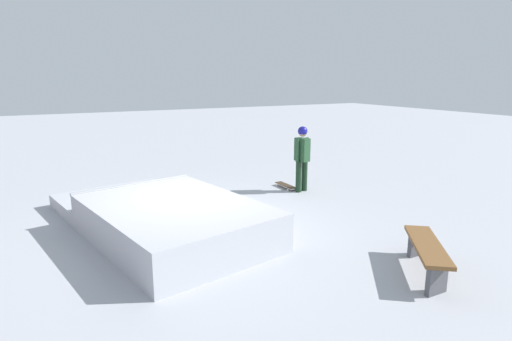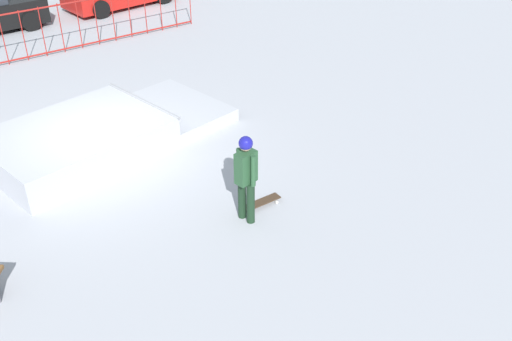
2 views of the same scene
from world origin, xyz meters
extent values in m
plane|color=#A8AAB2|center=(0.00, 0.00, 0.00)|extent=(60.00, 60.00, 0.00)
cube|color=#B0B3BB|center=(-0.49, 0.53, 0.35)|extent=(4.04, 3.26, 0.70)
cube|color=#B0B3BB|center=(2.15, 1.07, 0.15)|extent=(2.28, 2.90, 0.30)
cylinder|color=gray|center=(1.27, 0.89, 0.70)|extent=(0.59, 2.56, 0.08)
cylinder|color=black|center=(1.20, -3.33, 0.41)|extent=(0.15, 0.15, 0.82)
cylinder|color=black|center=(1.24, -3.54, 0.41)|extent=(0.15, 0.15, 0.82)
cube|color=#264C2D|center=(1.22, -3.44, 1.12)|extent=(0.41, 0.29, 0.60)
cylinder|color=#264C2D|center=(1.19, -3.26, 1.12)|extent=(0.09, 0.09, 0.60)
cylinder|color=#264C2D|center=(1.26, -3.61, 1.12)|extent=(0.09, 0.09, 0.60)
sphere|color=tan|center=(1.22, -3.44, 1.57)|extent=(0.22, 0.22, 0.22)
sphere|color=navy|center=(1.22, -3.44, 1.60)|extent=(0.25, 0.25, 0.25)
cube|color=#3F2D1E|center=(1.69, -3.24, 0.08)|extent=(0.80, 0.21, 0.02)
cylinder|color=silver|center=(1.97, -3.13, 0.03)|extent=(0.06, 0.03, 0.06)
cylinder|color=silver|center=(1.98, -3.36, 0.03)|extent=(0.06, 0.03, 0.06)
cylinder|color=silver|center=(1.41, -3.13, 0.03)|extent=(0.06, 0.03, 0.06)
cylinder|color=silver|center=(1.42, -3.36, 0.03)|extent=(0.06, 0.03, 0.06)
cube|color=brown|center=(-3.61, -2.48, 0.45)|extent=(1.51, 1.29, 0.06)
cube|color=#4C4C51|center=(-3.10, -2.88, 0.21)|extent=(0.08, 0.36, 0.42)
cube|color=#4C4C51|center=(-4.13, -2.09, 0.21)|extent=(0.08, 0.36, 0.42)
camera|label=1|loc=(-7.65, 2.63, 2.97)|focal=29.29mm
camera|label=2|loc=(-3.56, -10.64, 6.48)|focal=41.04mm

